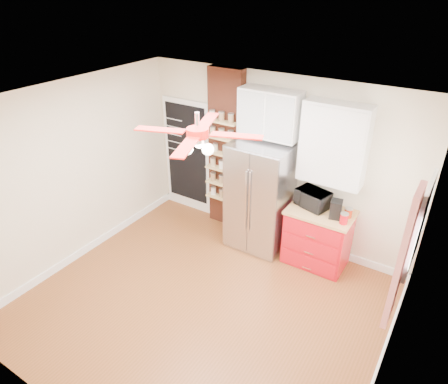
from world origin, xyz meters
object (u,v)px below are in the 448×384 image
Objects in this scene: coffee_maker at (336,209)px; toaster_oven at (313,199)px; red_cabinet at (318,237)px; fridge at (260,197)px; ceiling_fan at (198,133)px; pantry_jar_oats at (215,147)px; canister_left at (344,219)px.

toaster_oven is at bearing 153.04° from coffee_maker.
coffee_maker is at bearing -12.41° from red_cabinet.
ceiling_fan is at bearing -88.24° from fridge.
fridge reaches higher than coffee_maker.
coffee_maker is at bearing -0.40° from toaster_oven.
ceiling_fan is at bearing -61.36° from pantry_jar_oats.
red_cabinet is 3.59× the size of coffee_maker.
pantry_jar_oats is (-2.13, 0.18, 0.40)m from coffee_maker.
fridge is at bearing -10.71° from pantry_jar_oats.
red_cabinet is 0.62m from coffee_maker.
canister_left is (1.29, 1.54, -1.45)m from ceiling_fan.
coffee_maker is 2.26× the size of pantry_jar_oats.
toaster_oven is at bearing 159.58° from red_cabinet.
ceiling_fan reaches higher than coffee_maker.
pantry_jar_oats reaches higher than toaster_oven.
toaster_oven is 1.79m from pantry_jar_oats.
fridge is 0.83m from toaster_oven.
coffee_maker is (0.38, -0.11, 0.00)m from toaster_oven.
red_cabinet is 0.65m from canister_left.
red_cabinet is at bearing 2.95° from fridge.
red_cabinet is at bearing 61.29° from ceiling_fan.
fridge reaches higher than red_cabinet.
ceiling_fan reaches higher than canister_left.
fridge is 1.10m from pantry_jar_oats.
coffee_maker is at bearing 0.09° from fridge.
ceiling_fan is 2.36m from toaster_oven.
toaster_oven is at bearing 7.93° from fridge.
ceiling_fan is at bearing -97.84° from toaster_oven.
red_cabinet is 8.12× the size of pantry_jar_oats.
coffee_maker is (1.14, 1.63, -1.39)m from ceiling_fan.
pantry_jar_oats reaches higher than coffee_maker.
ceiling_fan is 2.29m from pantry_jar_oats.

